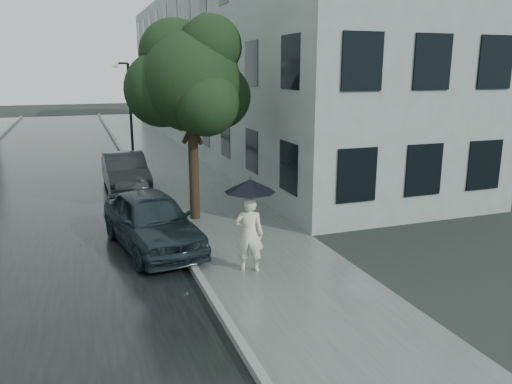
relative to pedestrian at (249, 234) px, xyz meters
name	(u,v)px	position (x,y,z in m)	size (l,w,h in m)	color
ground	(262,265)	(0.38, 0.20, -0.86)	(120.00, 120.00, 0.00)	black
sidewalk	(175,169)	(0.63, 12.20, -0.86)	(3.50, 60.00, 0.01)	slate
kerb_near	(133,170)	(-1.19, 12.20, -0.79)	(0.15, 60.00, 0.15)	slate
asphalt_road	(48,178)	(-4.69, 12.20, -0.86)	(6.85, 60.00, 0.00)	black
building_near	(234,68)	(5.86, 19.70, 3.64)	(7.02, 36.00, 9.00)	#8E9B97
pedestrian	(249,234)	(0.00, 0.00, 0.00)	(0.62, 0.41, 1.71)	beige
umbrella	(250,186)	(0.01, -0.03, 1.11)	(1.19, 1.19, 1.23)	black
street_tree	(190,80)	(-0.22, 4.53, 3.23)	(3.71, 3.37, 5.91)	#332619
lamp_post	(127,108)	(-1.22, 13.14, 1.88)	(0.82, 0.48, 4.77)	black
car_near	(152,220)	(-1.82, 2.25, -0.14)	(1.70, 4.22, 1.44)	#19262B
car_far	(125,172)	(-1.82, 8.93, -0.18)	(1.44, 4.13, 1.36)	#222527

